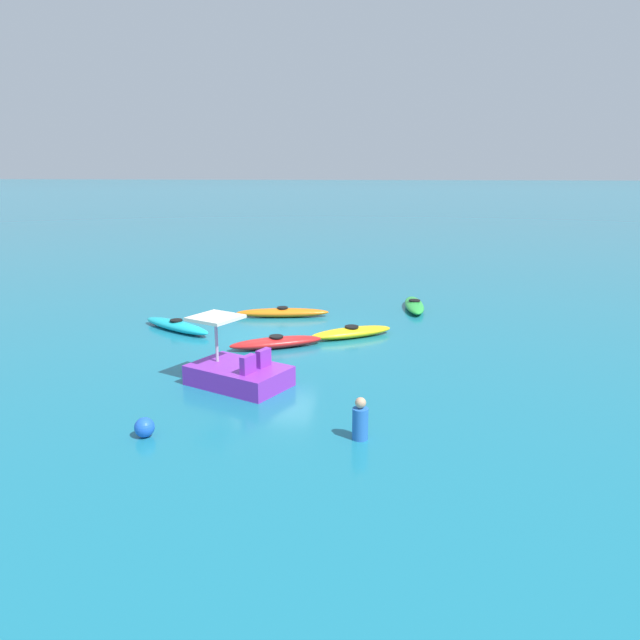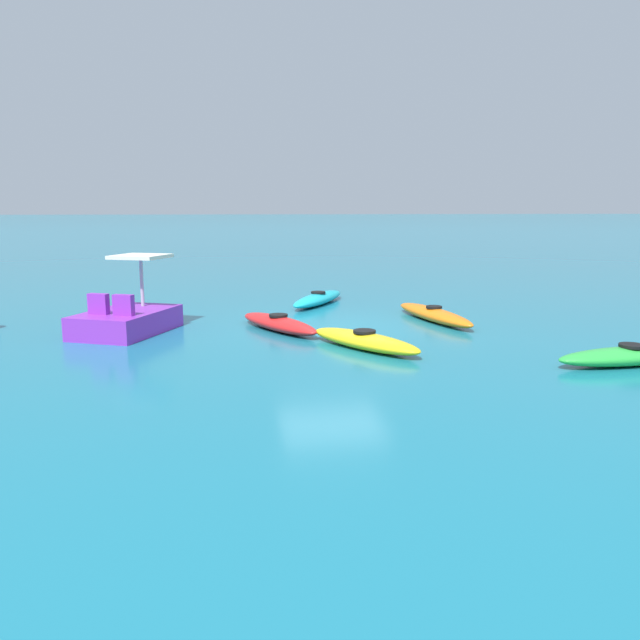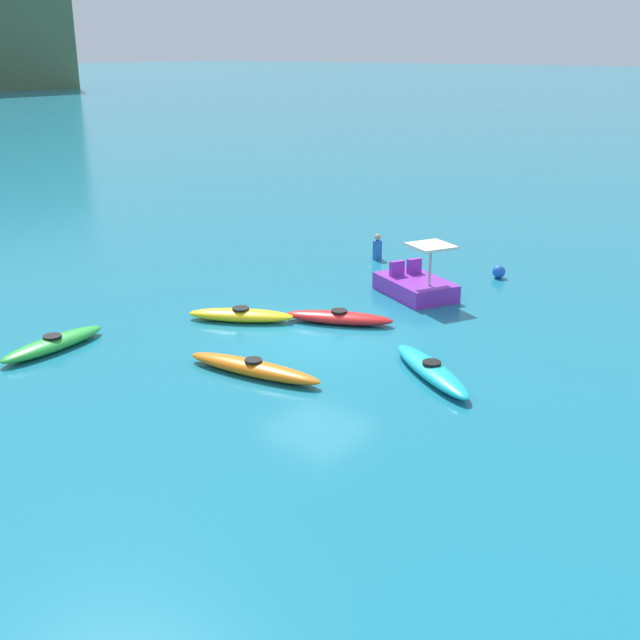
{
  "view_description": "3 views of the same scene",
  "coord_description": "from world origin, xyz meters",
  "px_view_note": "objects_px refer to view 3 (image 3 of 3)",
  "views": [
    {
      "loc": [
        18.56,
        3.8,
        5.23
      ],
      "look_at": [
        -1.12,
        1.34,
        0.29
      ],
      "focal_mm": 33.98,
      "sensor_mm": 36.0,
      "label": 1
    },
    {
      "loc": [
        2.87,
        14.17,
        2.71
      ],
      "look_at": [
        0.57,
        1.47,
        0.42
      ],
      "focal_mm": 35.22,
      "sensor_mm": 36.0,
      "label": 2
    },
    {
      "loc": [
        -14.11,
        -11.12,
        6.87
      ],
      "look_at": [
        -0.52,
        -0.48,
        0.78
      ],
      "focal_mm": 43.52,
      "sensor_mm": 36.0,
      "label": 3
    }
  ],
  "objects_px": {
    "kayak_green": "(53,344)",
    "kayak_red": "(339,318)",
    "kayak_cyan": "(431,370)",
    "kayak_orange": "(254,368)",
    "buoy_blue": "(499,272)",
    "person_near_shore": "(377,248)",
    "pedal_boat_purple": "(416,284)",
    "kayak_yellow": "(241,315)"
  },
  "relations": [
    {
      "from": "kayak_green",
      "to": "kayak_red",
      "type": "bearing_deg",
      "value": -36.64
    },
    {
      "from": "pedal_boat_purple",
      "to": "person_near_shore",
      "type": "xyz_separation_m",
      "value": [
        2.75,
        3.2,
        0.05
      ]
    },
    {
      "from": "kayak_green",
      "to": "pedal_boat_purple",
      "type": "xyz_separation_m",
      "value": [
        9.07,
        -4.58,
        0.17
      ]
    },
    {
      "from": "kayak_green",
      "to": "pedal_boat_purple",
      "type": "bearing_deg",
      "value": -26.78
    },
    {
      "from": "kayak_red",
      "to": "kayak_orange",
      "type": "distance_m",
      "value": 3.92
    },
    {
      "from": "kayak_green",
      "to": "kayak_orange",
      "type": "relative_size",
      "value": 0.85
    },
    {
      "from": "kayak_green",
      "to": "kayak_orange",
      "type": "xyz_separation_m",
      "value": [
        1.86,
        -4.8,
        -0.0
      ]
    },
    {
      "from": "kayak_orange",
      "to": "person_near_shore",
      "type": "distance_m",
      "value": 10.53
    },
    {
      "from": "kayak_red",
      "to": "kayak_orange",
      "type": "bearing_deg",
      "value": -172.2
    },
    {
      "from": "kayak_yellow",
      "to": "kayak_red",
      "type": "height_order",
      "value": "same"
    },
    {
      "from": "kayak_red",
      "to": "pedal_boat_purple",
      "type": "height_order",
      "value": "pedal_boat_purple"
    },
    {
      "from": "person_near_shore",
      "to": "buoy_blue",
      "type": "bearing_deg",
      "value": -84.17
    },
    {
      "from": "kayak_yellow",
      "to": "buoy_blue",
      "type": "relative_size",
      "value": 6.85
    },
    {
      "from": "kayak_orange",
      "to": "kayak_cyan",
      "type": "bearing_deg",
      "value": -53.9
    },
    {
      "from": "kayak_yellow",
      "to": "kayak_red",
      "type": "relative_size",
      "value": 0.97
    },
    {
      "from": "buoy_blue",
      "to": "person_near_shore",
      "type": "distance_m",
      "value": 4.33
    },
    {
      "from": "kayak_cyan",
      "to": "kayak_orange",
      "type": "bearing_deg",
      "value": 126.1
    },
    {
      "from": "kayak_orange",
      "to": "kayak_red",
      "type": "bearing_deg",
      "value": 7.8
    },
    {
      "from": "kayak_green",
      "to": "buoy_blue",
      "type": "distance_m",
      "value": 13.5
    },
    {
      "from": "kayak_yellow",
      "to": "kayak_red",
      "type": "xyz_separation_m",
      "value": [
        1.45,
        -2.17,
        -0.0
      ]
    },
    {
      "from": "kayak_cyan",
      "to": "kayak_green",
      "type": "relative_size",
      "value": 1.04
    },
    {
      "from": "kayak_cyan",
      "to": "kayak_orange",
      "type": "distance_m",
      "value": 3.92
    },
    {
      "from": "pedal_boat_purple",
      "to": "buoy_blue",
      "type": "xyz_separation_m",
      "value": [
        3.19,
        -1.1,
        -0.13
      ]
    },
    {
      "from": "kayak_cyan",
      "to": "buoy_blue",
      "type": "height_order",
      "value": "buoy_blue"
    },
    {
      "from": "kayak_cyan",
      "to": "kayak_red",
      "type": "height_order",
      "value": "same"
    },
    {
      "from": "kayak_green",
      "to": "kayak_orange",
      "type": "distance_m",
      "value": 5.15
    },
    {
      "from": "kayak_cyan",
      "to": "buoy_blue",
      "type": "relative_size",
      "value": 7.46
    },
    {
      "from": "kayak_cyan",
      "to": "person_near_shore",
      "type": "bearing_deg",
      "value": 40.81
    },
    {
      "from": "kayak_yellow",
      "to": "kayak_orange",
      "type": "bearing_deg",
      "value": -132.07
    },
    {
      "from": "pedal_boat_purple",
      "to": "buoy_blue",
      "type": "bearing_deg",
      "value": -19.11
    },
    {
      "from": "buoy_blue",
      "to": "pedal_boat_purple",
      "type": "bearing_deg",
      "value": 160.89
    },
    {
      "from": "kayak_cyan",
      "to": "kayak_red",
      "type": "relative_size",
      "value": 1.06
    },
    {
      "from": "kayak_orange",
      "to": "person_near_shore",
      "type": "height_order",
      "value": "person_near_shore"
    },
    {
      "from": "kayak_red",
      "to": "pedal_boat_purple",
      "type": "relative_size",
      "value": 1.02
    },
    {
      "from": "kayak_red",
      "to": "buoy_blue",
      "type": "bearing_deg",
      "value": -12.21
    },
    {
      "from": "kayak_red",
      "to": "buoy_blue",
      "type": "relative_size",
      "value": 7.07
    },
    {
      "from": "buoy_blue",
      "to": "person_near_shore",
      "type": "height_order",
      "value": "person_near_shore"
    },
    {
      "from": "kayak_cyan",
      "to": "pedal_boat_purple",
      "type": "xyz_separation_m",
      "value": [
        4.9,
        3.4,
        0.17
      ]
    },
    {
      "from": "kayak_green",
      "to": "buoy_blue",
      "type": "relative_size",
      "value": 7.19
    },
    {
      "from": "kayak_yellow",
      "to": "kayak_green",
      "type": "distance_m",
      "value": 4.78
    },
    {
      "from": "pedal_boat_purple",
      "to": "kayak_yellow",
      "type": "bearing_deg",
      "value": 152.57
    },
    {
      "from": "buoy_blue",
      "to": "kayak_cyan",
      "type": "bearing_deg",
      "value": -164.16
    }
  ]
}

